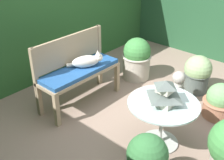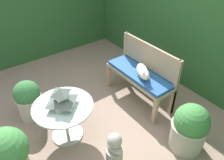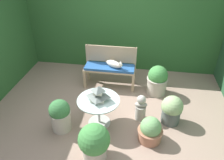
{
  "view_description": "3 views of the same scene",
  "coord_description": "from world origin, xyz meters",
  "px_view_note": "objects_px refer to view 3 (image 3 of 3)",
  "views": [
    {
      "loc": [
        -2.45,
        -1.66,
        2.27
      ],
      "look_at": [
        -0.19,
        0.35,
        0.59
      ],
      "focal_mm": 45.0,
      "sensor_mm": 36.0,
      "label": 1
    },
    {
      "loc": [
        1.9,
        -1.11,
        2.48
      ],
      "look_at": [
        -0.31,
        0.52,
        0.5
      ],
      "focal_mm": 35.0,
      "sensor_mm": 36.0,
      "label": 2
    },
    {
      "loc": [
        0.57,
        -3.51,
        3.01
      ],
      "look_at": [
        -0.02,
        0.32,
        0.57
      ],
      "focal_mm": 35.0,
      "sensor_mm": 36.0,
      "label": 3
    }
  ],
  "objects_px": {
    "garden_bust": "(141,108)",
    "potted_plant_hedge_corner": "(60,115)",
    "cat": "(114,64)",
    "potted_plant_table_far": "(150,130)",
    "patio_table": "(99,105)",
    "garden_bench": "(110,69)",
    "potted_plant_path_edge": "(157,80)",
    "potted_plant_bench_right": "(172,110)",
    "potted_plant_patio_mid": "(94,142)",
    "pagoda_birdhouse": "(98,94)"
  },
  "relations": [
    {
      "from": "pagoda_birdhouse",
      "to": "potted_plant_patio_mid",
      "type": "bearing_deg",
      "value": -83.67
    },
    {
      "from": "garden_bust",
      "to": "potted_plant_hedge_corner",
      "type": "relative_size",
      "value": 0.85
    },
    {
      "from": "patio_table",
      "to": "potted_plant_path_edge",
      "type": "relative_size",
      "value": 1.14
    },
    {
      "from": "patio_table",
      "to": "garden_bench",
      "type": "bearing_deg",
      "value": 90.45
    },
    {
      "from": "garden_bench",
      "to": "potted_plant_patio_mid",
      "type": "bearing_deg",
      "value": -87.37
    },
    {
      "from": "potted_plant_hedge_corner",
      "to": "potted_plant_table_far",
      "type": "relative_size",
      "value": 1.35
    },
    {
      "from": "garden_bench",
      "to": "garden_bust",
      "type": "relative_size",
      "value": 2.19
    },
    {
      "from": "garden_bust",
      "to": "patio_table",
      "type": "bearing_deg",
      "value": -164.81
    },
    {
      "from": "patio_table",
      "to": "garden_bust",
      "type": "xyz_separation_m",
      "value": [
        0.78,
        0.25,
        -0.19
      ]
    },
    {
      "from": "potted_plant_hedge_corner",
      "to": "potted_plant_patio_mid",
      "type": "bearing_deg",
      "value": -34.52
    },
    {
      "from": "cat",
      "to": "potted_plant_table_far",
      "type": "bearing_deg",
      "value": -32.81
    },
    {
      "from": "pagoda_birdhouse",
      "to": "potted_plant_hedge_corner",
      "type": "relative_size",
      "value": 0.52
    },
    {
      "from": "garden_bust",
      "to": "potted_plant_hedge_corner",
      "type": "bearing_deg",
      "value": -162.9
    },
    {
      "from": "potted_plant_path_edge",
      "to": "potted_plant_table_far",
      "type": "height_order",
      "value": "potted_plant_path_edge"
    },
    {
      "from": "potted_plant_bench_right",
      "to": "cat",
      "type": "bearing_deg",
      "value": 140.25
    },
    {
      "from": "patio_table",
      "to": "cat",
      "type": "bearing_deg",
      "value": 85.58
    },
    {
      "from": "potted_plant_path_edge",
      "to": "pagoda_birdhouse",
      "type": "bearing_deg",
      "value": -132.86
    },
    {
      "from": "garden_bust",
      "to": "potted_plant_patio_mid",
      "type": "distance_m",
      "value": 1.25
    },
    {
      "from": "garden_bench",
      "to": "patio_table",
      "type": "height_order",
      "value": "patio_table"
    },
    {
      "from": "potted_plant_hedge_corner",
      "to": "potted_plant_table_far",
      "type": "height_order",
      "value": "potted_plant_hedge_corner"
    },
    {
      "from": "potted_plant_table_far",
      "to": "potted_plant_patio_mid",
      "type": "bearing_deg",
      "value": -150.74
    },
    {
      "from": "potted_plant_patio_mid",
      "to": "cat",
      "type": "bearing_deg",
      "value": 89.62
    },
    {
      "from": "patio_table",
      "to": "potted_plant_table_far",
      "type": "height_order",
      "value": "patio_table"
    },
    {
      "from": "cat",
      "to": "patio_table",
      "type": "bearing_deg",
      "value": -66.11
    },
    {
      "from": "potted_plant_path_edge",
      "to": "potted_plant_bench_right",
      "type": "distance_m",
      "value": 0.99
    },
    {
      "from": "garden_bench",
      "to": "potted_plant_path_edge",
      "type": "distance_m",
      "value": 1.14
    },
    {
      "from": "cat",
      "to": "patio_table",
      "type": "xyz_separation_m",
      "value": [
        -0.1,
        -1.31,
        -0.18
      ]
    },
    {
      "from": "garden_bust",
      "to": "potted_plant_hedge_corner",
      "type": "height_order",
      "value": "potted_plant_hedge_corner"
    },
    {
      "from": "garden_bench",
      "to": "potted_plant_bench_right",
      "type": "height_order",
      "value": "potted_plant_bench_right"
    },
    {
      "from": "garden_bust",
      "to": "potted_plant_path_edge",
      "type": "distance_m",
      "value": 1.01
    },
    {
      "from": "cat",
      "to": "potted_plant_patio_mid",
      "type": "xyz_separation_m",
      "value": [
        -0.01,
        -2.09,
        -0.31
      ]
    },
    {
      "from": "potted_plant_hedge_corner",
      "to": "pagoda_birdhouse",
      "type": "bearing_deg",
      "value": 21.67
    },
    {
      "from": "pagoda_birdhouse",
      "to": "potted_plant_table_far",
      "type": "xyz_separation_m",
      "value": [
        0.98,
        -0.29,
        -0.47
      ]
    },
    {
      "from": "potted_plant_hedge_corner",
      "to": "garden_bench",
      "type": "bearing_deg",
      "value": 67.72
    },
    {
      "from": "cat",
      "to": "garden_bust",
      "type": "relative_size",
      "value": 0.77
    },
    {
      "from": "patio_table",
      "to": "potted_plant_bench_right",
      "type": "xyz_separation_m",
      "value": [
        1.37,
        0.25,
        -0.15
      ]
    },
    {
      "from": "patio_table",
      "to": "potted_plant_bench_right",
      "type": "bearing_deg",
      "value": 10.23
    },
    {
      "from": "garden_bench",
      "to": "potted_plant_table_far",
      "type": "relative_size",
      "value": 2.53
    },
    {
      "from": "garden_bench",
      "to": "potted_plant_path_edge",
      "type": "xyz_separation_m",
      "value": [
        1.13,
        -0.14,
        -0.11
      ]
    },
    {
      "from": "cat",
      "to": "garden_bust",
      "type": "bearing_deg",
      "value": -28.83
    },
    {
      "from": "potted_plant_hedge_corner",
      "to": "patio_table",
      "type": "bearing_deg",
      "value": 21.67
    },
    {
      "from": "garden_bust",
      "to": "potted_plant_bench_right",
      "type": "height_order",
      "value": "potted_plant_bench_right"
    },
    {
      "from": "patio_table",
      "to": "potted_plant_table_far",
      "type": "distance_m",
      "value": 1.05
    },
    {
      "from": "garden_bust",
      "to": "potted_plant_bench_right",
      "type": "xyz_separation_m",
      "value": [
        0.59,
        -0.0,
        0.04
      ]
    },
    {
      "from": "garden_bench",
      "to": "pagoda_birdhouse",
      "type": "relative_size",
      "value": 3.61
    },
    {
      "from": "cat",
      "to": "potted_plant_bench_right",
      "type": "height_order",
      "value": "cat"
    },
    {
      "from": "garden_bench",
      "to": "garden_bust",
      "type": "distance_m",
      "value": 1.37
    },
    {
      "from": "garden_bench",
      "to": "potted_plant_table_far",
      "type": "distance_m",
      "value": 1.92
    },
    {
      "from": "cat",
      "to": "garden_bust",
      "type": "distance_m",
      "value": 1.31
    },
    {
      "from": "garden_bench",
      "to": "potted_plant_path_edge",
      "type": "relative_size",
      "value": 1.75
    }
  ]
}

